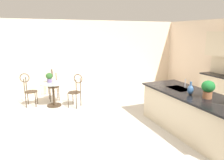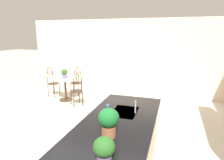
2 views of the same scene
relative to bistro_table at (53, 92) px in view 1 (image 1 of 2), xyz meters
name	(u,v)px [view 1 (image 1 of 2)]	position (x,y,z in m)	size (l,w,h in m)	color
ground_plane	(154,134)	(2.80, 1.82, -0.45)	(40.00, 40.00, 0.00)	beige
wall_left_window	(94,56)	(-1.46, 1.82, 0.90)	(0.12, 7.80, 2.70)	beige
kitchen_island	(194,114)	(3.10, 2.67, 0.02)	(2.80, 1.06, 0.92)	beige
bistro_table	(53,92)	(0.00, 0.00, 0.00)	(0.80, 0.80, 0.74)	#3D2D1E
chair_near_window	(76,89)	(0.37, 0.62, 0.13)	(0.54, 0.54, 1.04)	#3D2D1E
chair_by_island	(29,88)	(-0.28, -0.70, 0.13)	(0.45, 0.51, 1.04)	#3D2D1E
chair_toward_desk	(53,83)	(-0.65, 0.08, 0.13)	(0.49, 0.39, 1.04)	#3D2D1E
sink_faucet	(185,83)	(2.55, 2.85, 0.58)	(0.02, 0.02, 0.22)	#B2B5BA
potted_plant_on_table	(49,77)	(-0.11, -0.08, 0.46)	(0.21, 0.21, 0.30)	#7A669E
potted_plant_counter_near	(208,88)	(3.40, 2.68, 0.69)	(0.27, 0.27, 0.38)	#9E603D
vase_on_counter	(190,90)	(3.05, 2.55, 0.58)	(0.13, 0.13, 0.29)	#386099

